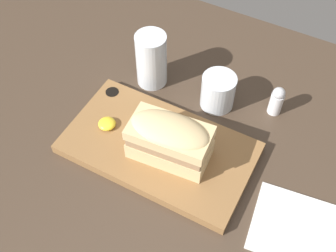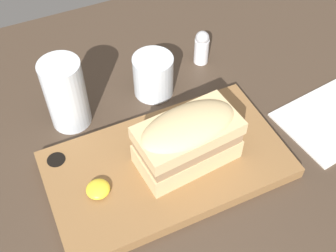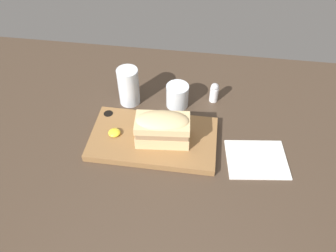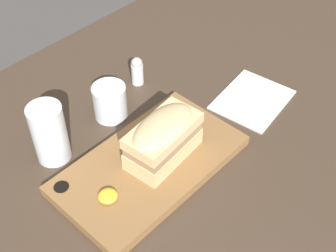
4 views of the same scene
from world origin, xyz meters
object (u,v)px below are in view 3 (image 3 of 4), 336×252
object	(u,v)px
serving_board	(153,138)
salt_shaker	(214,92)
water_glass	(129,88)
napkin	(257,159)
wine_glass	(179,97)
sandwich	(162,127)

from	to	relation	value
serving_board	salt_shaker	bearing A→B (deg)	50.70
salt_shaker	serving_board	bearing A→B (deg)	-129.30
water_glass	napkin	distance (cm)	44.93
wine_glass	serving_board	bearing A→B (deg)	-108.38
serving_board	sandwich	bearing A→B (deg)	-16.71
sandwich	napkin	size ratio (longest dim) A/B	0.86
water_glass	napkin	xyz separation A→B (cm)	(40.39, -18.97, -5.28)
sandwich	salt_shaker	xyz separation A→B (cm)	(13.73, 21.28, -3.56)
serving_board	sandwich	world-z (taller)	sandwich
sandwich	salt_shaker	bearing A→B (deg)	57.18
water_glass	napkin	bearing A→B (deg)	-25.17
serving_board	sandwich	size ratio (longest dim) A/B	2.34
wine_glass	salt_shaker	xyz separation A→B (cm)	(11.15, 3.71, 0.08)
napkin	water_glass	bearing A→B (deg)	154.83
napkin	serving_board	bearing A→B (deg)	174.51
wine_glass	salt_shaker	bearing A→B (deg)	18.40
salt_shaker	sandwich	bearing A→B (deg)	-122.82
sandwich	salt_shaker	size ratio (longest dim) A/B	2.24
sandwich	wine_glass	distance (cm)	18.13
wine_glass	salt_shaker	distance (cm)	11.75
wine_glass	salt_shaker	size ratio (longest dim) A/B	1.10
serving_board	napkin	size ratio (longest dim) A/B	2.00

